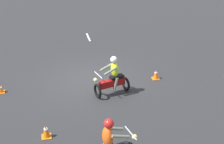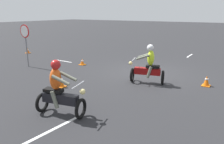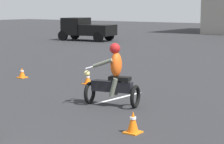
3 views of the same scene
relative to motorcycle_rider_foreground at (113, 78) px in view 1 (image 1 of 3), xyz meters
name	(u,v)px [view 1 (image 1 of 3)]	position (x,y,z in m)	size (l,w,h in m)	color
ground_plane	(90,79)	(0.75, -1.49, -0.73)	(120.00, 120.00, 0.00)	#28282B
motorcycle_rider_foreground	(113,78)	(0.00, 0.00, 0.00)	(1.56, 0.98, 1.66)	black
traffic_cone_near_right	(0,89)	(4.53, -1.06, -0.55)	(0.32, 0.32, 0.36)	orange
traffic_cone_mid_center	(156,75)	(-2.18, -0.93, -0.51)	(0.32, 0.32, 0.44)	orange
traffic_cone_far_right	(46,131)	(2.74, 2.37, -0.50)	(0.32, 0.32, 0.47)	orange
lane_stripe_s	(88,37)	(0.00, -7.20, -0.72)	(0.10, 1.47, 0.01)	silver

